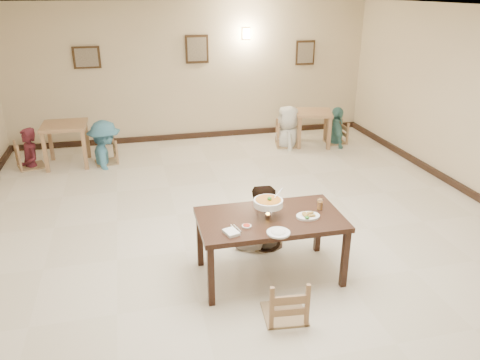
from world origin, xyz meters
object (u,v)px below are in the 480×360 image
object	(u,v)px
main_diner	(261,186)
bg_chair_ll	(28,143)
bg_chair_rl	(288,123)
drink_glass	(320,205)
bg_diner_a	(25,128)
bg_table_left	(65,131)
bg_table_right	(314,118)
main_table	(270,223)
bg_chair_rr	(337,123)
curry_warmer	(268,203)
chair_far	(262,211)
chair_near	(286,277)
bg_chair_lr	(104,141)
bg_diner_c	(289,106)
bg_diner_d	(338,107)
bg_diner_b	(102,121)

from	to	relation	value
main_diner	bg_chair_ll	size ratio (longest dim) A/B	1.71
main_diner	bg_chair_rl	distance (m)	4.33
drink_glass	bg_diner_a	distance (m)	6.11
bg_table_left	bg_table_right	distance (m)	5.13
main_table	bg_diner_a	bearing A→B (deg)	127.16
main_table	bg_chair_rr	distance (m)	5.53
curry_warmer	chair_far	bearing A→B (deg)	78.48
main_table	curry_warmer	bearing A→B (deg)	158.90
bg_chair_rl	bg_table_left	bearing A→B (deg)	104.18
chair_near	bg_table_left	xyz separation A→B (m)	(-2.64, 5.36, 0.21)
bg_chair_lr	bg_diner_a	distance (m)	1.46
bg_table_left	bg_diner_c	bearing A→B (deg)	1.35
main_diner	bg_diner_c	distance (m)	4.32
bg_chair_rr	bg_diner_a	distance (m)	6.40
bg_chair_ll	bg_diner_d	xyz separation A→B (m)	(6.39, 0.01, 0.32)
bg_table_right	bg_diner_c	size ratio (longest dim) A/B	0.53
bg_table_right	bg_chair_lr	distance (m)	4.42
bg_chair_rr	bg_diner_d	xyz separation A→B (m)	(-0.00, 0.00, 0.36)
main_diner	bg_diner_a	xyz separation A→B (m)	(-3.52, 3.88, -0.07)
bg_chair_ll	bg_diner_d	size ratio (longest dim) A/B	0.61
bg_chair_rl	bg_chair_rr	world-z (taller)	bg_chair_rl
drink_glass	bg_diner_d	bearing A→B (deg)	62.92
bg_chair_ll	bg_diner_d	bearing A→B (deg)	-109.26
bg_table_left	bg_diner_b	xyz separation A→B (m)	(0.71, -0.07, 0.17)
main_table	chair_near	xyz separation A→B (m)	(-0.06, -0.76, -0.23)
main_diner	bg_chair_rr	world-z (taller)	main_diner
bg_chair_ll	bg_diner_c	size ratio (longest dim) A/B	0.56
chair_near	bg_diner_a	size ratio (longest dim) A/B	0.61
chair_near	bg_diner_c	size ratio (longest dim) A/B	0.53
chair_near	bg_diner_b	xyz separation A→B (m)	(-1.93, 5.29, 0.38)
bg_diner_a	bg_table_left	bearing A→B (deg)	60.73
chair_far	bg_chair_lr	size ratio (longest dim) A/B	1.01
chair_far	curry_warmer	world-z (taller)	curry_warmer
main_table	main_diner	size ratio (longest dim) A/B	1.00
bg_diner_c	drink_glass	bearing A→B (deg)	-5.86
bg_chair_ll	bg_chair_rl	distance (m)	5.27
bg_chair_lr	bg_diner_b	size ratio (longest dim) A/B	0.53
chair_far	bg_diner_d	xyz separation A→B (m)	(2.85, 3.84, 0.36)
chair_far	bg_chair_rr	bearing A→B (deg)	37.62
curry_warmer	bg_diner_c	xyz separation A→B (m)	(1.89, 4.70, -0.07)
drink_glass	bg_chair_rl	bearing A→B (deg)	75.19
bg_diner_a	bg_diner_b	bearing A→B (deg)	59.47
chair_near	curry_warmer	bearing A→B (deg)	-86.39
bg_chair_ll	bg_diner_c	world-z (taller)	bg_diner_c
main_diner	bg_chair_rl	xyz separation A→B (m)	(1.76, 3.95, -0.32)
chair_near	bg_chair_ll	world-z (taller)	bg_chair_ll
curry_warmer	bg_table_right	size ratio (longest dim) A/B	0.40
bg_diner_c	bg_table_right	bearing A→B (deg)	92.76
bg_chair_ll	bg_diner_b	distance (m)	1.47
bg_chair_ll	bg_diner_c	bearing A→B (deg)	-108.63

